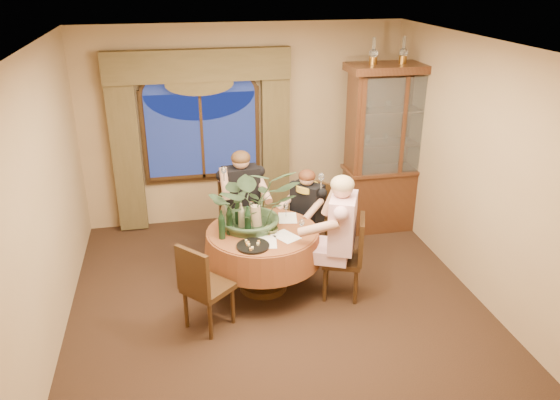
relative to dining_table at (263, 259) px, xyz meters
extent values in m
plane|color=black|center=(0.10, -0.47, -0.38)|extent=(5.00, 5.00, 0.00)
plane|color=#A2845C|center=(0.10, 2.03, 1.02)|extent=(4.50, 0.00, 4.50)
plane|color=#A2845C|center=(2.35, -0.47, 1.02)|extent=(0.00, 5.00, 5.00)
plane|color=white|center=(0.10, -0.47, 2.42)|extent=(5.00, 5.00, 0.00)
cube|color=#4B4023|center=(-1.53, 1.91, 0.80)|extent=(0.38, 0.14, 2.32)
cube|color=#4B4023|center=(0.53, 1.91, 0.80)|extent=(0.38, 0.14, 2.32)
cylinder|color=maroon|center=(0.00, 0.00, 0.00)|extent=(1.36, 1.36, 0.75)
cube|color=#381B0E|center=(2.07, 1.28, 0.78)|extent=(1.43, 0.56, 2.32)
cube|color=black|center=(0.84, -0.31, 0.10)|extent=(0.54, 0.54, 0.96)
cube|color=black|center=(0.71, 0.66, 0.10)|extent=(0.59, 0.59, 0.96)
cube|color=black|center=(-0.15, 0.86, 0.10)|extent=(0.49, 0.49, 0.96)
cube|color=black|center=(-0.67, -0.60, 0.10)|extent=(0.59, 0.59, 0.96)
imported|color=#365132|center=(-0.08, 0.14, 1.01)|extent=(1.01, 1.13, 0.88)
imported|color=brown|center=(0.08, -0.07, 0.40)|extent=(0.17, 0.17, 0.05)
cylinder|color=black|center=(-0.17, -0.37, 0.39)|extent=(0.35, 0.35, 0.02)
cylinder|color=black|center=(-0.37, -0.02, 0.54)|extent=(0.07, 0.07, 0.33)
cylinder|color=black|center=(-0.17, -0.05, 0.54)|extent=(0.07, 0.07, 0.33)
cylinder|color=tan|center=(-0.23, 0.04, 0.54)|extent=(0.07, 0.07, 0.33)
cylinder|color=black|center=(-0.46, -0.11, 0.54)|extent=(0.07, 0.07, 0.33)
cylinder|color=black|center=(-0.25, 0.15, 0.54)|extent=(0.07, 0.07, 0.33)
cylinder|color=tan|center=(-0.41, 0.13, 0.54)|extent=(0.07, 0.07, 0.33)
cube|color=white|center=(0.22, -0.21, 0.38)|extent=(0.33, 0.36, 0.00)
cube|color=white|center=(0.34, 0.25, 0.38)|extent=(0.26, 0.33, 0.00)
cube|color=white|center=(-0.01, -0.30, 0.38)|extent=(0.25, 0.33, 0.00)
camera|label=1|loc=(-0.91, -5.40, 3.10)|focal=35.00mm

